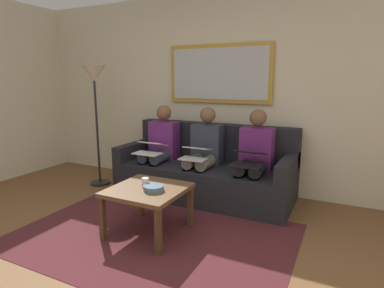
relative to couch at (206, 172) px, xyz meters
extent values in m
cube|color=beige|center=(0.00, -0.48, 0.99)|extent=(6.00, 0.12, 2.60)
cube|color=#4C1E23|center=(0.00, 1.27, -0.31)|extent=(2.60, 1.80, 0.01)
cube|color=black|center=(0.00, 0.07, -0.10)|extent=(2.20, 0.90, 0.42)
cube|color=black|center=(0.00, -0.28, 0.35)|extent=(2.20, 0.20, 0.48)
cube|color=black|center=(-1.03, 0.07, 0.21)|extent=(0.14, 0.90, 0.20)
cube|color=black|center=(1.03, 0.07, 0.21)|extent=(0.14, 0.90, 0.20)
cube|color=#B7892D|center=(0.00, -0.39, 1.24)|extent=(1.43, 0.04, 0.76)
cube|color=#B2B7BC|center=(0.00, -0.37, 1.24)|extent=(1.33, 0.01, 0.66)
cube|color=brown|center=(0.08, 1.22, 0.13)|extent=(0.69, 0.69, 0.04)
cube|color=#4C331E|center=(-0.22, 1.52, -0.10)|extent=(0.05, 0.05, 0.42)
cube|color=#4C331E|center=(0.39, 1.52, -0.10)|extent=(0.05, 0.05, 0.42)
cube|color=#4C331E|center=(-0.22, 0.91, -0.10)|extent=(0.05, 0.05, 0.42)
cube|color=#4C331E|center=(0.39, 0.91, -0.10)|extent=(0.05, 0.05, 0.42)
cylinder|color=silver|center=(0.12, 1.20, 0.19)|extent=(0.07, 0.07, 0.09)
cylinder|color=slate|center=(-0.01, 1.26, 0.17)|extent=(0.19, 0.19, 0.05)
cube|color=#66236B|center=(-0.64, -0.03, 0.36)|extent=(0.38, 0.22, 0.50)
sphere|color=brown|center=(-0.64, -0.03, 0.73)|extent=(0.20, 0.20, 0.20)
cylinder|color=#232328|center=(-0.73, 0.18, 0.18)|extent=(0.14, 0.42, 0.14)
cylinder|color=#232328|center=(-0.55, 0.18, 0.18)|extent=(0.14, 0.42, 0.14)
cylinder|color=#232328|center=(-0.73, 0.39, -0.10)|extent=(0.11, 0.11, 0.42)
cylinder|color=#232328|center=(-0.55, 0.39, -0.10)|extent=(0.11, 0.11, 0.42)
cube|color=black|center=(-0.64, 0.39, 0.25)|extent=(0.33, 0.23, 0.01)
cube|color=black|center=(-0.64, 0.24, 0.37)|extent=(0.33, 0.22, 0.07)
cube|color=#A5C6EA|center=(-0.64, 0.25, 0.37)|extent=(0.30, 0.19, 0.06)
cube|color=#2D3342|center=(0.00, -0.03, 0.36)|extent=(0.38, 0.22, 0.50)
sphere|color=brown|center=(0.00, -0.03, 0.73)|extent=(0.20, 0.20, 0.20)
cylinder|color=gray|center=(-0.09, 0.18, 0.18)|extent=(0.14, 0.42, 0.14)
cylinder|color=gray|center=(0.09, 0.18, 0.18)|extent=(0.14, 0.42, 0.14)
cylinder|color=gray|center=(-0.09, 0.39, -0.10)|extent=(0.11, 0.11, 0.42)
cylinder|color=gray|center=(0.09, 0.39, -0.10)|extent=(0.11, 0.11, 0.42)
cube|color=silver|center=(0.00, 0.39, 0.25)|extent=(0.31, 0.20, 0.01)
cube|color=silver|center=(0.00, 0.27, 0.36)|extent=(0.31, 0.20, 0.05)
cube|color=#A5C6EA|center=(0.00, 0.27, 0.36)|extent=(0.28, 0.17, 0.04)
cube|color=#66236B|center=(0.64, -0.03, 0.36)|extent=(0.38, 0.22, 0.50)
sphere|color=brown|center=(0.64, -0.03, 0.73)|extent=(0.20, 0.20, 0.20)
cylinder|color=#384256|center=(0.55, 0.18, 0.18)|extent=(0.14, 0.42, 0.14)
cylinder|color=#384256|center=(0.73, 0.18, 0.18)|extent=(0.14, 0.42, 0.14)
cylinder|color=#384256|center=(0.55, 0.39, -0.10)|extent=(0.11, 0.11, 0.42)
cylinder|color=#384256|center=(0.73, 0.39, -0.10)|extent=(0.11, 0.11, 0.42)
cube|color=white|center=(0.64, 0.39, 0.25)|extent=(0.35, 0.20, 0.01)
cube|color=white|center=(0.64, 0.26, 0.36)|extent=(0.35, 0.20, 0.07)
cube|color=#A5C6EA|center=(0.64, 0.26, 0.36)|extent=(0.31, 0.17, 0.05)
cylinder|color=black|center=(1.55, 0.27, -0.30)|extent=(0.28, 0.28, 0.03)
cylinder|color=black|center=(1.55, 0.27, 0.44)|extent=(0.03, 0.03, 1.50)
cone|color=beige|center=(1.55, 0.27, 1.24)|extent=(0.32, 0.32, 0.22)
camera|label=1|loc=(-1.60, 3.66, 1.17)|focal=30.10mm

